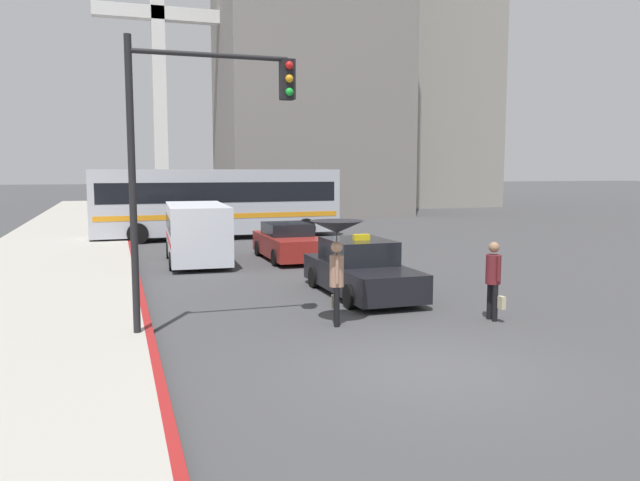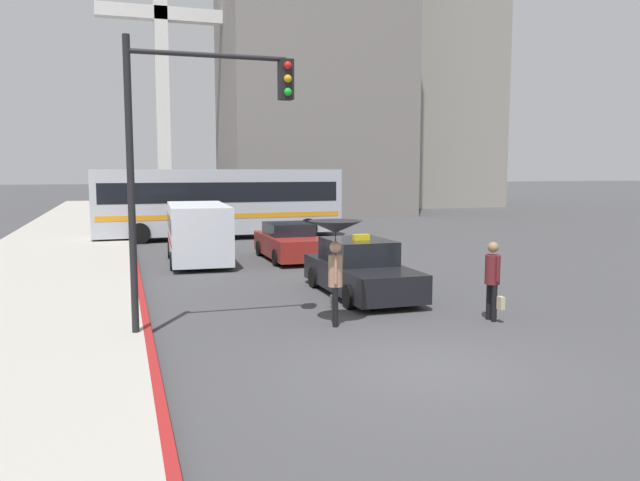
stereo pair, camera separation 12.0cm
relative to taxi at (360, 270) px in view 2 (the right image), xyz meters
The scene contains 10 objects.
ground_plane 6.38m from the taxi, 100.74° to the right, with size 300.00×300.00×0.00m, color #424244.
taxi is the anchor object (origin of this frame).
sedan_red 7.04m from the taxi, 90.57° to the left, with size 1.91×4.41×1.36m.
ambulance_van 8.01m from the taxi, 115.39° to the left, with size 2.27×5.11×2.12m.
city_bus 15.33m from the taxi, 95.40° to the left, with size 11.98×2.93×3.37m.
pedestrian_with_umbrella 3.62m from the taxi, 120.45° to the right, with size 1.16×1.16×2.27m.
pedestrian_man 4.00m from the taxi, 64.07° to the right, with size 0.34×0.62×1.76m.
traffic_light 6.40m from the taxi, 147.77° to the right, with size 3.28×0.38×5.86m.
building_tower_far 45.33m from the taxi, 61.33° to the left, with size 13.71×8.25×32.45m.
monument_cross 32.19m from the taxi, 95.61° to the left, with size 8.60×0.90×19.54m.
Camera 2 is at (-4.88, -9.14, 3.34)m, focal length 35.00 mm.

